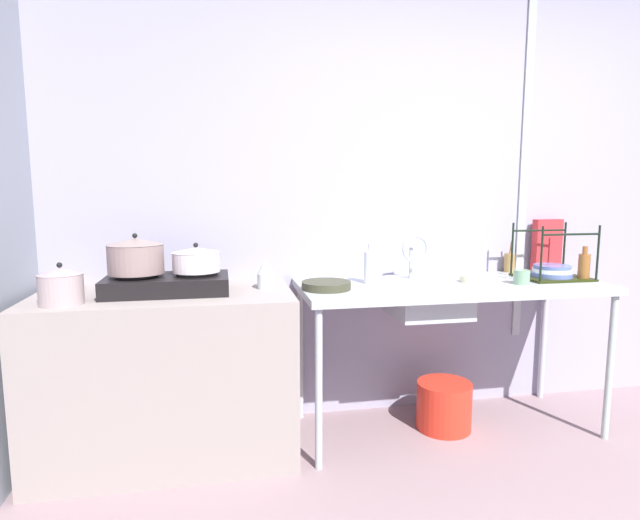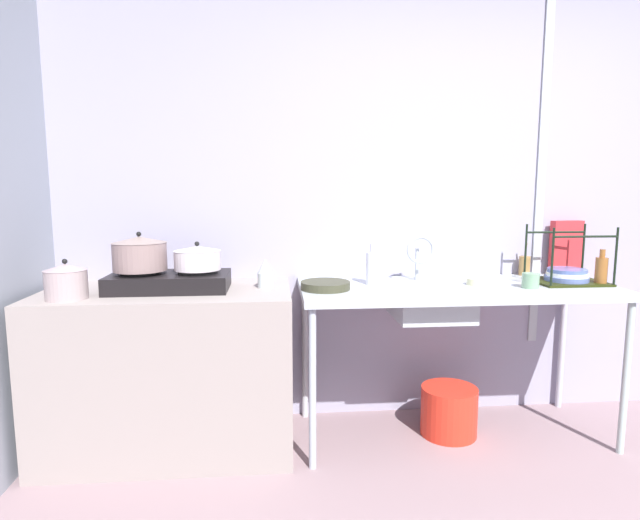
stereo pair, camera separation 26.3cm
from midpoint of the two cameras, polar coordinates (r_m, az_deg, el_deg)
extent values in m
cube|color=#9591A9|center=(3.23, 13.01, 8.67)|extent=(5.57, 0.10, 2.79)
cube|color=#A7AFB7|center=(3.37, 19.81, 10.74)|extent=(0.05, 0.01, 2.23)
cube|color=gray|center=(2.77, -19.31, -12.03)|extent=(1.24, 0.65, 0.83)
cube|color=#A7AFB7|center=(2.85, 11.82, -2.91)|extent=(1.66, 0.65, 0.04)
cylinder|color=#A1AABA|center=(2.50, -3.26, -14.29)|extent=(0.04, 0.04, 0.79)
cylinder|color=#A1B4B3|center=(3.11, 27.51, -10.66)|extent=(0.04, 0.04, 0.79)
cylinder|color=#A9ADB3|center=(3.03, -4.75, -10.27)|extent=(0.04, 0.04, 0.79)
cylinder|color=#ACAEBD|center=(3.56, 21.73, -8.08)|extent=(0.04, 0.04, 0.79)
cube|color=black|center=(2.65, -19.42, -2.62)|extent=(0.59, 0.33, 0.08)
cylinder|color=black|center=(2.67, -22.47, -1.59)|extent=(0.19, 0.19, 0.02)
cylinder|color=black|center=(2.62, -16.42, -1.46)|extent=(0.19, 0.19, 0.02)
cylinder|color=gray|center=(2.66, -22.56, 0.09)|extent=(0.26, 0.26, 0.14)
cone|color=gray|center=(2.65, -22.65, 1.92)|extent=(0.27, 0.27, 0.03)
sphere|color=black|center=(2.64, -22.69, 2.51)|extent=(0.02, 0.02, 0.02)
cylinder|color=silver|center=(2.62, -16.46, -0.22)|extent=(0.23, 0.23, 0.10)
cone|color=silver|center=(2.61, -16.51, 1.08)|extent=(0.23, 0.23, 0.02)
sphere|color=black|center=(2.61, -16.53, 1.59)|extent=(0.02, 0.02, 0.02)
cylinder|color=#A28F90|center=(2.58, -29.58, -2.90)|extent=(0.19, 0.19, 0.14)
cone|color=#A0898E|center=(2.56, -29.71, -1.09)|extent=(0.19, 0.19, 0.03)
sphere|color=black|center=(2.56, -29.75, -0.51)|extent=(0.02, 0.02, 0.02)
cylinder|color=silver|center=(2.64, -8.98, -2.37)|extent=(0.08, 0.08, 0.08)
cone|color=silver|center=(2.63, -9.01, -0.77)|extent=(0.08, 0.08, 0.07)
cube|color=#A7AFB7|center=(2.76, 9.21, -4.45)|extent=(0.38, 0.38, 0.16)
cylinder|color=#A7AFB7|center=(2.93, 7.57, -0.35)|extent=(0.02, 0.02, 0.18)
torus|color=#A7AFB7|center=(2.86, 8.04, 1.23)|extent=(0.16, 0.02, 0.16)
cylinder|color=#373726|center=(2.60, -2.18, -2.86)|extent=(0.25, 0.25, 0.04)
cylinder|color=black|center=(2.93, 21.16, 0.49)|extent=(0.01, 0.01, 0.31)
cylinder|color=black|center=(3.12, 26.52, 0.62)|extent=(0.01, 0.01, 0.31)
cylinder|color=black|center=(3.17, 18.46, 1.13)|extent=(0.01, 0.01, 0.31)
cylinder|color=black|center=(3.35, 23.60, 1.22)|extent=(0.01, 0.01, 0.31)
cylinder|color=black|center=(3.01, 24.04, 2.62)|extent=(0.34, 0.01, 0.01)
cylinder|color=black|center=(3.25, 21.20, 3.09)|extent=(0.34, 0.01, 0.01)
cube|color=black|center=(3.16, 22.32, -1.82)|extent=(0.36, 0.30, 0.01)
cylinder|color=#5365A3|center=(3.14, 22.27, -1.51)|extent=(0.23, 0.23, 0.03)
cylinder|color=white|center=(3.15, 22.34, -1.12)|extent=(0.21, 0.21, 0.03)
cylinder|color=#5167A7|center=(3.14, 22.33, -0.77)|extent=(0.20, 0.20, 0.03)
cylinder|color=gray|center=(2.90, 19.18, -1.83)|extent=(0.09, 0.09, 0.08)
cylinder|color=beige|center=(2.89, 14.00, -2.07)|extent=(0.12, 0.12, 0.04)
cylinder|color=silver|center=(2.75, 2.96, -0.88)|extent=(0.07, 0.07, 0.17)
cylinder|color=silver|center=(2.73, 2.98, 1.40)|extent=(0.03, 0.03, 0.05)
cylinder|color=brown|center=(3.16, 25.30, -0.74)|extent=(0.06, 0.06, 0.15)
cylinder|color=brown|center=(3.15, 25.40, 0.99)|extent=(0.03, 0.03, 0.04)
cube|color=red|center=(3.43, 22.02, 1.53)|extent=(0.20, 0.08, 0.32)
cylinder|color=olive|center=(3.31, 18.28, -0.33)|extent=(0.06, 0.06, 0.11)
cylinder|color=olive|center=(3.30, 18.32, 0.67)|extent=(0.01, 0.04, 0.16)
cylinder|color=red|center=(3.04, 11.19, -15.68)|extent=(0.31, 0.31, 0.27)
camera|label=1|loc=(0.13, -92.86, -0.39)|focal=28.70mm
camera|label=2|loc=(0.13, 87.14, 0.39)|focal=28.70mm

